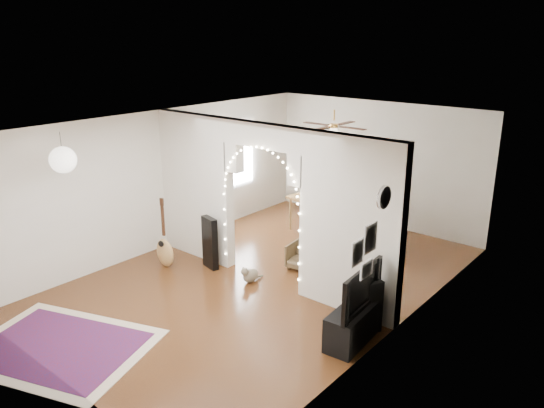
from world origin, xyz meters
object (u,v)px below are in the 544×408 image
Objects in this scene: dining_table at (319,202)px; dining_chair_left at (303,256)px; media_console at (353,325)px; bookcase at (365,212)px; dining_chair_right at (321,220)px; acoustic_guitar at (164,242)px; floor_speaker at (369,305)px.

dining_table is 2.52× the size of dining_chair_left.
media_console is 2.45m from dining_chair_left.
bookcase reaches higher than media_console.
media_console is 0.78× the size of dining_table.
media_console is 4.33m from dining_chair_right.
bookcase is 1.26× the size of dining_table.
bookcase is (2.41, 2.89, 0.33)m from acoustic_guitar.
bookcase reaches higher than floor_speaker.
acoustic_guitar is 3.54m from dining_chair_right.
dining_chair_left is at bearing -57.00° from dining_table.
floor_speaker is at bearing -52.09° from dining_chair_right.
acoustic_guitar is 3.77m from bookcase.
dining_chair_left is (-1.95, 1.07, -0.16)m from floor_speaker.
bookcase is 3.17× the size of dining_chair_left.
media_console reaches higher than dining_chair_right.
dining_table is (-1.28, 0.33, -0.13)m from bookcase.
floor_speaker is 0.48× the size of bookcase.
dining_chair_right is at bearing 103.34° from dining_table.
media_console is (3.92, 0.05, -0.23)m from acoustic_guitar.
bookcase is at bearing -25.91° from dining_chair_right.
acoustic_guitar is 1.10× the size of media_console.
dining_chair_left is at bearing 24.48° from acoustic_guitar.
floor_speaker is at bearing -6.62° from acoustic_guitar.
media_console is 1.97× the size of dining_chair_left.
bookcase is 1.50m from dining_chair_right.
dining_chair_right is (-2.81, 3.30, -0.03)m from media_console.
acoustic_guitar is 3.93m from media_console.
dining_chair_left is (1.97, 1.53, -0.25)m from acoustic_guitar.
floor_speaker is at bearing -38.15° from dining_table.
media_console is (0.00, -0.41, -0.14)m from floor_speaker.
dining_table is at bearing 57.30° from acoustic_guitar.
acoustic_guitar is at bearing -132.25° from bookcase.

